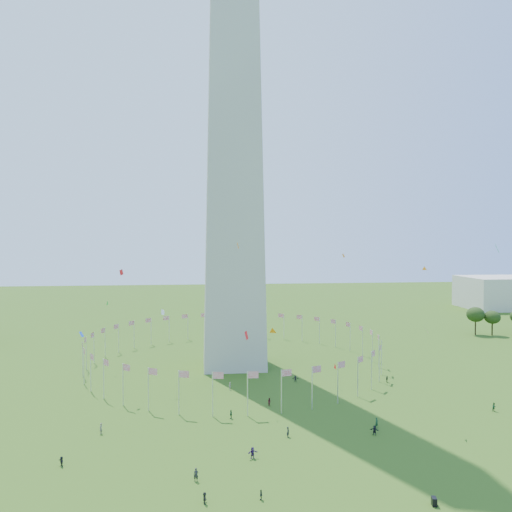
% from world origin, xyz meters
% --- Properties ---
extents(ground, '(600.00, 600.00, 0.00)m').
position_xyz_m(ground, '(0.00, 0.00, 0.00)').
color(ground, '#2A4B11').
rests_on(ground, ground).
extents(washington_monument, '(16.80, 16.80, 169.00)m').
position_xyz_m(washington_monument, '(0.00, 50.00, 84.50)').
color(washington_monument, '#BBB7A6').
rests_on(washington_monument, ground).
extents(flag_ring, '(80.24, 80.24, 9.00)m').
position_xyz_m(flag_ring, '(-0.00, 50.00, 4.50)').
color(flag_ring, silver).
rests_on(flag_ring, ground).
extents(stroller, '(0.98, 1.24, 1.21)m').
position_xyz_m(stroller, '(21.49, -25.99, 0.61)').
color(stroller, black).
rests_on(stroller, ground).
extents(crowd, '(105.44, 62.83, 1.96)m').
position_xyz_m(crowd, '(3.92, 2.02, 0.87)').
color(crowd, black).
rests_on(crowd, ground).
extents(kites_aloft, '(109.89, 60.48, 30.54)m').
position_xyz_m(kites_aloft, '(12.83, 23.84, 19.46)').
color(kites_aloft, orange).
rests_on(kites_aloft, ground).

